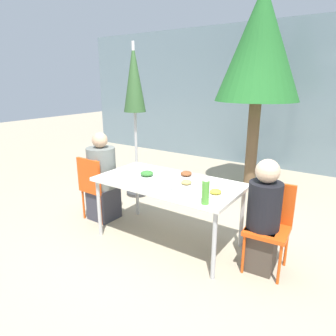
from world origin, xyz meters
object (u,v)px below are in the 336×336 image
(person_left, at_px, (102,180))
(person_right, at_px, (263,218))
(chair_right, at_px, (270,220))
(bottle, at_px, (206,192))
(chair_left, at_px, (96,184))
(salad_bowl, at_px, (122,172))
(drinking_cup, at_px, (174,192))
(closed_umbrella, at_px, (134,85))
(tree_behind_left, at_px, (260,46))

(person_left, relative_size, person_right, 1.05)
(chair_right, distance_m, bottle, 0.77)
(chair_right, bearing_deg, chair_left, 1.98)
(person_right, height_order, salad_bowl, person_right)
(salad_bowl, bearing_deg, drinking_cup, -15.12)
(person_right, height_order, closed_umbrella, closed_umbrella)
(person_right, xyz_separation_m, closed_umbrella, (-2.34, 0.90, 1.21))
(person_right, height_order, tree_behind_left, tree_behind_left)
(chair_left, bearing_deg, bottle, -8.49)
(person_left, xyz_separation_m, salad_bowl, (0.46, -0.11, 0.22))
(chair_left, bearing_deg, person_right, 4.14)
(person_left, height_order, tree_behind_left, tree_behind_left)
(person_left, xyz_separation_m, closed_umbrella, (-0.20, 0.96, 1.20))
(chair_left, xyz_separation_m, drinking_cup, (1.42, -0.28, 0.28))
(chair_left, bearing_deg, drinking_cup, -10.37)
(person_left, bearing_deg, salad_bowl, -12.80)
(bottle, bearing_deg, closed_umbrella, 145.52)
(bottle, bearing_deg, tree_behind_left, 100.38)
(closed_umbrella, distance_m, drinking_cup, 2.27)
(person_left, height_order, bottle, person_left)
(person_left, relative_size, drinking_cup, 14.85)
(bottle, bearing_deg, chair_left, 170.88)
(chair_left, distance_m, tree_behind_left, 3.34)
(person_left, bearing_deg, chair_left, -121.98)
(tree_behind_left, bearing_deg, closed_umbrella, -134.46)
(chair_right, xyz_separation_m, drinking_cup, (-0.82, -0.49, 0.28))
(closed_umbrella, distance_m, salad_bowl, 1.60)
(closed_umbrella, xyz_separation_m, tree_behind_left, (1.42, 1.44, 0.60))
(chair_left, xyz_separation_m, closed_umbrella, (-0.15, 1.04, 1.25))
(chair_right, distance_m, drinking_cup, 1.00)
(chair_right, relative_size, closed_umbrella, 0.37)
(chair_right, relative_size, person_right, 0.76)
(chair_left, xyz_separation_m, bottle, (1.77, -0.28, 0.35))
(chair_right, relative_size, bottle, 3.65)
(closed_umbrella, height_order, tree_behind_left, tree_behind_left)
(drinking_cup, relative_size, salad_bowl, 0.55)
(bottle, relative_size, tree_behind_left, 0.07)
(chair_left, height_order, tree_behind_left, tree_behind_left)
(drinking_cup, bearing_deg, person_left, 165.45)
(salad_bowl, xyz_separation_m, tree_behind_left, (0.75, 2.51, 1.58))
(drinking_cup, xyz_separation_m, salad_bowl, (-0.91, 0.24, -0.01))
(bottle, bearing_deg, drinking_cup, 178.66)
(person_right, xyz_separation_m, salad_bowl, (-1.68, -0.17, 0.23))
(drinking_cup, height_order, tree_behind_left, tree_behind_left)
(chair_left, height_order, person_right, person_right)
(bottle, xyz_separation_m, drinking_cup, (-0.35, 0.01, -0.07))
(closed_umbrella, bearing_deg, person_left, -78.12)
(person_right, bearing_deg, chair_right, -121.98)
(chair_right, bearing_deg, person_left, 0.04)
(person_left, bearing_deg, drinking_cup, -13.92)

